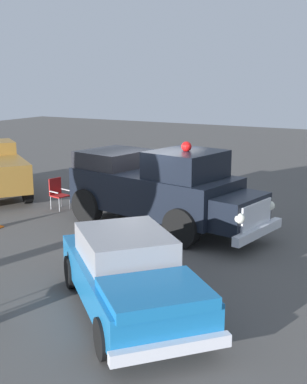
% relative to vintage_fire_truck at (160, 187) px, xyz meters
% --- Properties ---
extents(ground_plane, '(60.00, 60.00, 0.00)m').
position_rel_vintage_fire_truck_xyz_m(ground_plane, '(0.18, -0.24, -1.20)').
color(ground_plane, '#514F4C').
extents(vintage_fire_truck, '(3.31, 6.25, 2.59)m').
position_rel_vintage_fire_truck_xyz_m(vintage_fire_truck, '(0.00, 0.00, 0.00)').
color(vintage_fire_truck, black).
rests_on(vintage_fire_truck, ground).
extents(classic_hot_rod, '(4.31, 4.47, 1.46)m').
position_rel_vintage_fire_truck_xyz_m(classic_hot_rod, '(5.03, 2.07, -0.45)').
color(classic_hot_rod, black).
rests_on(classic_hot_rod, ground).
extents(lawn_chair_by_car, '(0.60, 0.59, 1.02)m').
position_rel_vintage_fire_truck_xyz_m(lawn_chair_by_car, '(-0.26, -3.96, -0.61)').
color(lawn_chair_by_car, '#B7BABF').
rests_on(lawn_chair_by_car, ground).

